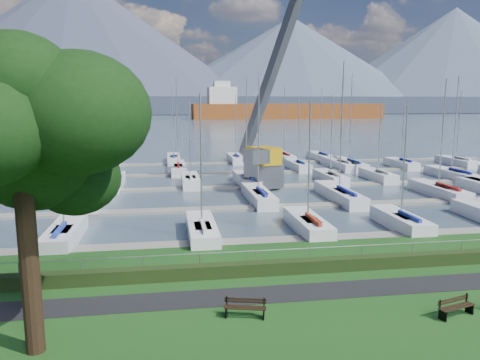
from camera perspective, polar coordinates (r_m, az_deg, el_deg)
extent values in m
cube|color=black|center=(23.17, 5.89, -13.56)|extent=(160.00, 2.00, 0.04)
cube|color=#445664|center=(283.78, -7.81, 7.64)|extent=(800.00, 540.00, 0.20)
cube|color=black|center=(25.38, 4.39, -10.59)|extent=(80.00, 0.70, 0.70)
cylinder|color=gray|center=(25.47, 4.21, -8.49)|extent=(80.00, 0.04, 0.04)
cube|color=#3B4457|center=(353.62, -8.07, 9.05)|extent=(900.00, 80.00, 12.00)
cone|color=#3C4358|center=(432.77, -19.45, 15.53)|extent=(340.00, 340.00, 115.00)
cone|color=#49556B|center=(449.94, 6.22, 13.85)|extent=(300.00, 300.00, 85.00)
cone|color=#4A576C|center=(529.11, 24.52, 13.23)|extent=(320.00, 320.00, 100.00)
cube|color=gray|center=(31.50, 1.70, -7.60)|extent=(90.00, 1.60, 0.25)
cube|color=slate|center=(41.03, -0.86, -3.51)|extent=(90.00, 1.60, 0.25)
cube|color=gray|center=(50.74, -2.44, -0.97)|extent=(90.00, 1.60, 0.25)
cube|color=slate|center=(60.55, -3.50, 0.76)|extent=(90.00, 1.60, 0.25)
cube|color=slate|center=(70.41, -4.27, 2.00)|extent=(90.00, 1.60, 0.25)
cube|color=black|center=(20.74, -1.67, -15.75)|extent=(0.16, 0.40, 0.45)
cube|color=black|center=(20.72, -1.61, -14.48)|extent=(0.06, 0.06, 0.40)
cube|color=black|center=(20.61, 2.92, -15.93)|extent=(0.16, 0.40, 0.45)
cube|color=black|center=(20.59, 2.95, -14.65)|extent=(0.06, 0.06, 0.40)
cube|color=black|center=(20.42, 0.58, -15.47)|extent=(1.77, 0.55, 0.04)
cube|color=black|center=(20.56, 0.61, -15.29)|extent=(1.77, 0.55, 0.04)
cube|color=black|center=(20.70, 0.65, -15.11)|extent=(1.77, 0.55, 0.04)
cube|color=black|center=(20.67, 0.67, -14.63)|extent=(1.75, 0.49, 0.08)
cube|color=black|center=(20.62, 0.67, -14.33)|extent=(1.75, 0.49, 0.08)
cube|color=black|center=(22.13, 23.48, -14.89)|extent=(0.17, 0.40, 0.45)
cube|color=black|center=(22.07, 23.20, -13.74)|extent=(0.06, 0.06, 0.40)
cube|color=black|center=(23.28, 26.17, -13.85)|extent=(0.17, 0.40, 0.45)
cube|color=black|center=(23.22, 25.90, -12.75)|extent=(0.06, 0.06, 0.40)
cube|color=black|center=(22.52, 25.21, -13.95)|extent=(1.76, 0.60, 0.04)
cube|color=black|center=(22.61, 24.91, -13.84)|extent=(1.76, 0.60, 0.04)
cube|color=black|center=(22.70, 24.61, -13.73)|extent=(1.76, 0.60, 0.04)
cube|color=black|center=(22.66, 24.54, -13.29)|extent=(1.74, 0.54, 0.08)
cube|color=black|center=(22.62, 24.56, -13.01)|extent=(1.74, 0.54, 0.08)
cylinder|color=black|center=(18.40, -24.38, -7.94)|extent=(0.70, 0.70, 7.66)
sphere|color=black|center=(16.72, -19.19, 7.72)|extent=(4.93, 4.93, 4.93)
sphere|color=black|center=(19.78, -19.36, 0.29)|extent=(3.57, 3.57, 3.57)
sphere|color=black|center=(19.49, -23.50, 2.91)|extent=(5.03, 5.03, 5.03)
sphere|color=black|center=(18.80, -23.52, 5.33)|extent=(5.23, 5.23, 5.23)
sphere|color=black|center=(16.55, -25.60, 10.80)|extent=(3.68, 3.68, 3.68)
cube|color=#5C5D63|center=(50.53, 2.89, 0.62)|extent=(4.04, 4.04, 2.60)
cube|color=#CB970B|center=(50.25, 2.91, 2.98)|extent=(3.54, 4.05, 1.80)
cube|color=#54565B|center=(54.78, 3.90, 12.95)|extent=(6.21, 10.35, 19.89)
cube|color=slate|center=(48.04, 1.99, 2.92)|extent=(2.59, 2.72, 1.40)
cube|color=brown|center=(251.93, 5.82, 8.09)|extent=(101.15, 19.65, 10.00)
cube|color=silver|center=(244.74, -2.25, 9.84)|extent=(14.23, 14.23, 12.00)
cube|color=silver|center=(244.87, -2.26, 11.48)|extent=(8.13, 8.13, 4.00)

